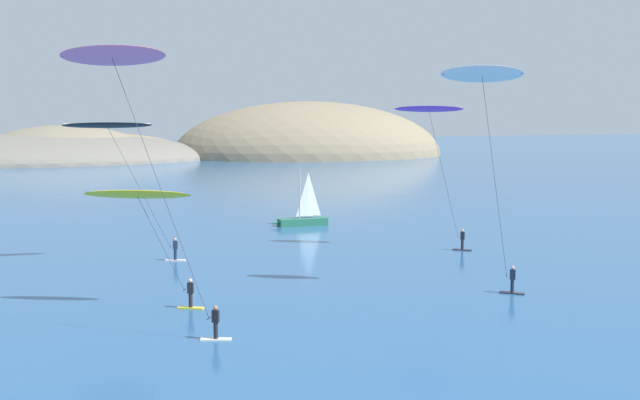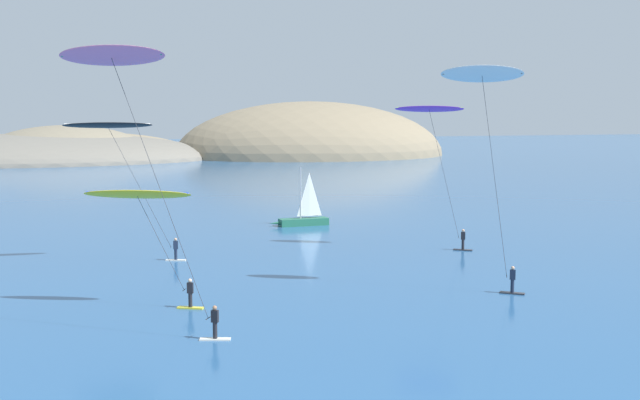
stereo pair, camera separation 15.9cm
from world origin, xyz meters
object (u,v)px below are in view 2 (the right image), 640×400
object	(u,v)px
kitesurfer_white	(484,90)
kitesurfer_pink	(119,75)
kitesurfer_purple	(432,120)
sailboat_near	(301,219)
kitesurfer_yellow	(142,203)
kitesurfer_black	(113,136)

from	to	relation	value
kitesurfer_white	kitesurfer_pink	bearing A→B (deg)	-173.09
kitesurfer_purple	kitesurfer_white	world-z (taller)	kitesurfer_white
sailboat_near	kitesurfer_white	xyz separation A→B (m)	(2.28, -31.02, 11.65)
kitesurfer_white	sailboat_near	bearing A→B (deg)	94.20
kitesurfer_purple	kitesurfer_yellow	xyz separation A→B (m)	(-23.84, -12.40, -4.38)
kitesurfer_black	kitesurfer_white	size ratio (longest dim) A/B	0.75
kitesurfer_yellow	kitesurfer_white	size ratio (longest dim) A/B	0.49
sailboat_near	kitesurfer_black	size ratio (longest dim) A/B	0.57
kitesurfer_yellow	sailboat_near	bearing A→B (deg)	58.10
kitesurfer_white	kitesurfer_pink	xyz separation A→B (m)	(-21.43, -2.60, 0.51)
kitesurfer_black	kitesurfer_white	distance (m)	26.64
sailboat_near	kitesurfer_white	distance (m)	33.21
kitesurfer_purple	kitesurfer_yellow	world-z (taller)	kitesurfer_purple
sailboat_near	kitesurfer_yellow	xyz separation A→B (m)	(-17.75, -28.51, 5.32)
kitesurfer_purple	kitesurfer_black	world-z (taller)	kitesurfer_purple
kitesurfer_white	kitesurfer_purple	bearing A→B (deg)	75.65
sailboat_near	kitesurfer_yellow	size ratio (longest dim) A/B	0.87
kitesurfer_purple	kitesurfer_black	distance (m)	24.49
sailboat_near	kitesurfer_yellow	world-z (taller)	kitesurfer_yellow
kitesurfer_purple	kitesurfer_pink	distance (m)	30.81
kitesurfer_purple	kitesurfer_white	size ratio (longest dim) A/B	0.84
kitesurfer_yellow	kitesurfer_pink	size ratio (longest dim) A/B	0.48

